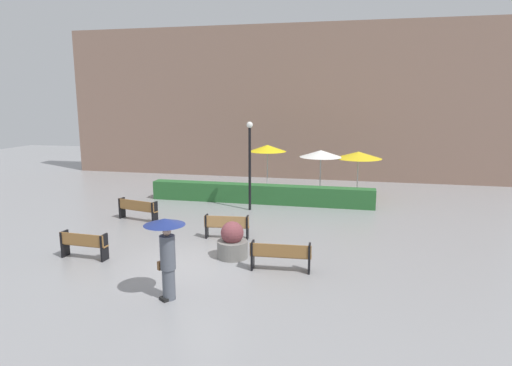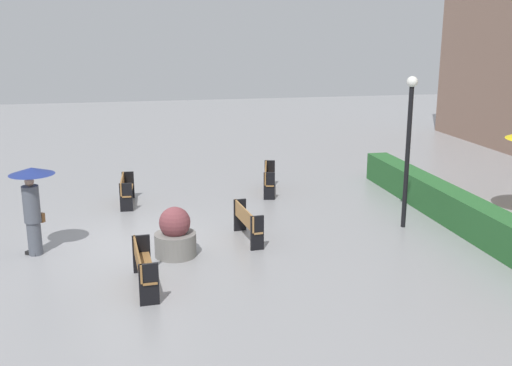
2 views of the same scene
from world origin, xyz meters
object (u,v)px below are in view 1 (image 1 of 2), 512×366
(planter_pot, at_px, (232,242))
(bench_far_left, at_px, (137,208))
(patio_umbrella_yellow_far, at_px, (358,155))
(bench_near_right, at_px, (281,255))
(patio_umbrella_white, at_px, (321,154))
(bench_mid_center, at_px, (227,225))
(lamp_post, at_px, (250,157))
(pedestrian_with_umbrella, at_px, (166,246))
(patio_umbrella_yellow, at_px, (267,148))
(bench_near_left, at_px, (83,244))

(planter_pot, bearing_deg, bench_far_left, 146.09)
(bench_far_left, distance_m, patio_umbrella_yellow_far, 11.15)
(bench_near_right, xyz_separation_m, patio_umbrella_white, (0.34, 10.38, 1.73))
(bench_far_left, xyz_separation_m, bench_mid_center, (4.30, -1.54, -0.01))
(patio_umbrella_white, bearing_deg, bench_far_left, -138.40)
(bench_mid_center, bearing_deg, lamp_post, 92.15)
(pedestrian_with_umbrella, height_order, planter_pot, pedestrian_with_umbrella)
(bench_near_right, relative_size, planter_pot, 1.53)
(planter_pot, relative_size, lamp_post, 0.30)
(pedestrian_with_umbrella, bearing_deg, bench_near_right, 44.18)
(planter_pot, relative_size, patio_umbrella_yellow, 0.46)
(bench_mid_center, height_order, patio_umbrella_yellow, patio_umbrella_yellow)
(patio_umbrella_yellow, distance_m, patio_umbrella_white, 2.90)
(bench_mid_center, xyz_separation_m, patio_umbrella_yellow, (-0.13, 8.24, 1.88))
(bench_far_left, distance_m, lamp_post, 5.32)
(bench_near_left, bearing_deg, patio_umbrella_white, 58.58)
(bench_near_left, height_order, lamp_post, lamp_post)
(pedestrian_with_umbrella, distance_m, planter_pot, 3.40)
(pedestrian_with_umbrella, xyz_separation_m, patio_umbrella_yellow_far, (4.67, 13.08, 0.80))
(bench_far_left, relative_size, lamp_post, 0.47)
(bench_mid_center, relative_size, lamp_post, 0.41)
(bench_far_left, relative_size, bench_mid_center, 1.15)
(bench_near_left, relative_size, pedestrian_with_umbrella, 0.76)
(patio_umbrella_yellow, bearing_deg, patio_umbrella_yellow_far, -2.06)
(lamp_post, relative_size, patio_umbrella_yellow, 1.55)
(patio_umbrella_yellow_far, bearing_deg, bench_mid_center, -119.63)
(patio_umbrella_yellow, relative_size, patio_umbrella_yellow_far, 1.09)
(patio_umbrella_white, distance_m, patio_umbrella_yellow_far, 1.89)
(pedestrian_with_umbrella, relative_size, lamp_post, 0.52)
(bench_far_left, distance_m, bench_near_left, 4.51)
(lamp_post, distance_m, patio_umbrella_yellow, 3.95)
(bench_near_right, relative_size, pedestrian_with_umbrella, 0.87)
(patio_umbrella_yellow, bearing_deg, lamp_post, -90.46)
(bench_near_right, bearing_deg, bench_near_left, -176.93)
(lamp_post, bearing_deg, bench_far_left, -146.37)
(bench_mid_center, height_order, bench_near_left, bench_mid_center)
(bench_near_right, bearing_deg, lamp_post, 110.28)
(bench_mid_center, bearing_deg, bench_near_right, -47.54)
(bench_mid_center, relative_size, planter_pot, 1.39)
(pedestrian_with_umbrella, distance_m, patio_umbrella_yellow_far, 13.92)
(bench_near_left, xyz_separation_m, patio_umbrella_white, (6.55, 10.72, 1.73))
(lamp_post, xyz_separation_m, patio_umbrella_yellow, (0.03, 3.95, -0.05))
(bench_far_left, xyz_separation_m, pedestrian_with_umbrella, (4.21, -6.55, 0.85))
(patio_umbrella_white, bearing_deg, bench_mid_center, -109.32)
(bench_near_right, relative_size, patio_umbrella_yellow, 0.70)
(bench_far_left, bearing_deg, lamp_post, 33.63)
(bench_near_left, relative_size, lamp_post, 0.39)
(bench_near_left, height_order, patio_umbrella_yellow, patio_umbrella_yellow)
(lamp_post, bearing_deg, bench_near_right, -69.72)
(bench_near_right, distance_m, bench_near_left, 6.22)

